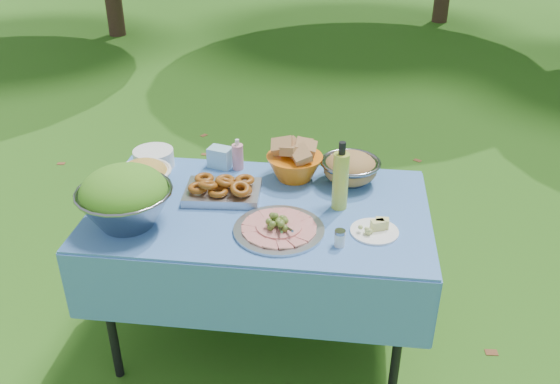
# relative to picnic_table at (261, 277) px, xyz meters

# --- Properties ---
(ground) EXTENTS (80.00, 80.00, 0.00)m
(ground) POSITION_rel_picnic_table_xyz_m (0.00, 0.00, -0.38)
(ground) COLOR #143609
(ground) RESTS_ON ground
(picnic_table) EXTENTS (1.46, 0.86, 0.76)m
(picnic_table) POSITION_rel_picnic_table_xyz_m (0.00, 0.00, 0.00)
(picnic_table) COLOR #84D7FF
(picnic_table) RESTS_ON ground
(salad_bowl) EXTENTS (0.47, 0.47, 0.26)m
(salad_bowl) POSITION_rel_picnic_table_xyz_m (-0.52, -0.20, 0.51)
(salad_bowl) COLOR gray
(salad_bowl) RESTS_ON picnic_table
(pasta_bowl_white) EXTENTS (0.25, 0.25, 0.14)m
(pasta_bowl_white) POSITION_rel_picnic_table_xyz_m (-0.55, 0.10, 0.45)
(pasta_bowl_white) COLOR white
(pasta_bowl_white) RESTS_ON picnic_table
(plate_stack) EXTENTS (0.25, 0.25, 0.09)m
(plate_stack) POSITION_rel_picnic_table_xyz_m (-0.57, 0.32, 0.42)
(plate_stack) COLOR white
(plate_stack) RESTS_ON picnic_table
(wipes_box) EXTENTS (0.13, 0.11, 0.10)m
(wipes_box) POSITION_rel_picnic_table_xyz_m (-0.25, 0.36, 0.43)
(wipes_box) COLOR #9AD7F2
(wipes_box) RESTS_ON picnic_table
(sanitizer_bottle) EXTENTS (0.06, 0.06, 0.16)m
(sanitizer_bottle) POSITION_rel_picnic_table_xyz_m (-0.16, 0.35, 0.46)
(sanitizer_bottle) COLOR pink
(sanitizer_bottle) RESTS_ON picnic_table
(bread_bowl) EXTENTS (0.35, 0.35, 0.18)m
(bread_bowl) POSITION_rel_picnic_table_xyz_m (0.12, 0.29, 0.47)
(bread_bowl) COLOR orange
(bread_bowl) RESTS_ON picnic_table
(pasta_bowl_steel) EXTENTS (0.33, 0.33, 0.15)m
(pasta_bowl_steel) POSITION_rel_picnic_table_xyz_m (0.38, 0.28, 0.45)
(pasta_bowl_steel) COLOR gray
(pasta_bowl_steel) RESTS_ON picnic_table
(fried_tray) EXTENTS (0.35, 0.26, 0.08)m
(fried_tray) POSITION_rel_picnic_table_xyz_m (-0.18, 0.07, 0.42)
(fried_tray) COLOR #B1B1B6
(fried_tray) RESTS_ON picnic_table
(charcuterie_platter) EXTENTS (0.48, 0.48, 0.09)m
(charcuterie_platter) POSITION_rel_picnic_table_xyz_m (0.11, -0.18, 0.42)
(charcuterie_platter) COLOR #B7BBBE
(charcuterie_platter) RESTS_ON picnic_table
(oil_bottle) EXTENTS (0.08, 0.08, 0.31)m
(oil_bottle) POSITION_rel_picnic_table_xyz_m (0.34, 0.04, 0.54)
(oil_bottle) COLOR #BBCE41
(oil_bottle) RESTS_ON picnic_table
(cheese_plate) EXTENTS (0.25, 0.25, 0.05)m
(cheese_plate) POSITION_rel_picnic_table_xyz_m (0.49, -0.14, 0.41)
(cheese_plate) COLOR white
(cheese_plate) RESTS_ON picnic_table
(shaker) EXTENTS (0.06, 0.06, 0.07)m
(shaker) POSITION_rel_picnic_table_xyz_m (0.36, -0.25, 0.42)
(shaker) COLOR white
(shaker) RESTS_ON picnic_table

